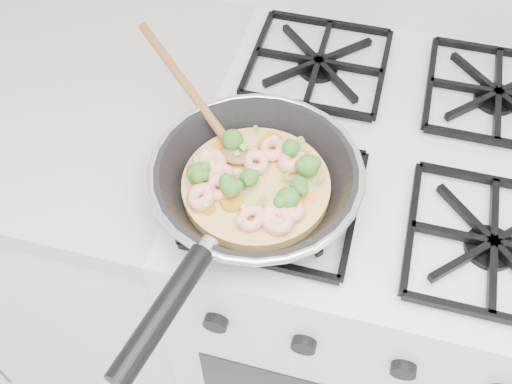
# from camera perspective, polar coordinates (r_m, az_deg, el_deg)

# --- Properties ---
(stove) EXTENTS (0.60, 0.60, 0.92)m
(stove) POSITION_cam_1_polar(r_m,az_deg,el_deg) (1.32, 9.47, -8.71)
(stove) COLOR silver
(stove) RESTS_ON ground
(counter_left) EXTENTS (1.00, 0.60, 0.90)m
(counter_left) POSITION_cam_1_polar(r_m,az_deg,el_deg) (1.52, -21.55, -1.55)
(counter_left) COLOR white
(counter_left) RESTS_ON ground
(skillet) EXTENTS (0.40, 0.54, 0.09)m
(skillet) POSITION_cam_1_polar(r_m,az_deg,el_deg) (0.82, -0.25, 0.94)
(skillet) COLOR black
(skillet) RESTS_ON stove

